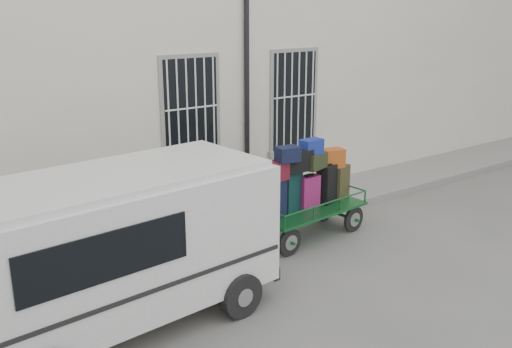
{
  "coord_description": "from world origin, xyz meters",
  "views": [
    {
      "loc": [
        -6.02,
        -7.06,
        4.31
      ],
      "look_at": [
        -0.2,
        1.0,
        1.4
      ],
      "focal_mm": 40.0,
      "sensor_mm": 36.0,
      "label": 1
    }
  ],
  "objects": [
    {
      "name": "van",
      "position": [
        -3.37,
        -0.18,
        1.27
      ],
      "size": [
        4.55,
        2.31,
        2.22
      ],
      "rotation": [
        0.0,
        0.0,
        0.09
      ],
      "color": "silver",
      "rests_on": "ground"
    },
    {
      "name": "ground",
      "position": [
        0.0,
        0.0,
        0.0
      ],
      "size": [
        80.0,
        80.0,
        0.0
      ],
      "primitive_type": "plane",
      "color": "#61615C",
      "rests_on": "ground"
    },
    {
      "name": "sidewalk",
      "position": [
        0.0,
        2.2,
        0.07
      ],
      "size": [
        24.0,
        1.7,
        0.15
      ],
      "primitive_type": "cube",
      "color": "gray",
      "rests_on": "ground"
    },
    {
      "name": "luggage_cart",
      "position": [
        0.79,
        0.75,
        1.01
      ],
      "size": [
        2.73,
        1.24,
        1.95
      ],
      "rotation": [
        0.0,
        0.0,
        0.09
      ],
      "color": "black",
      "rests_on": "ground"
    },
    {
      "name": "building",
      "position": [
        0.0,
        5.5,
        3.0
      ],
      "size": [
        24.0,
        5.15,
        6.0
      ],
      "color": "beige",
      "rests_on": "ground"
    }
  ]
}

